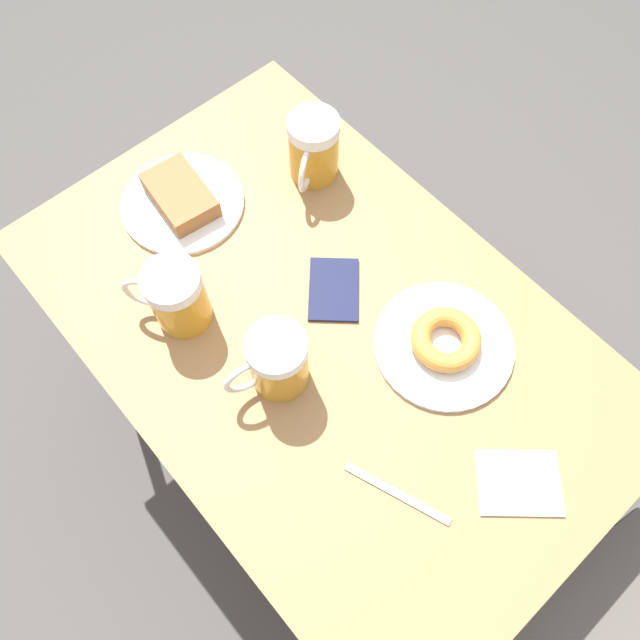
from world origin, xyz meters
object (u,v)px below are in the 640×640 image
Objects in this scene: beer_mug_left at (277,362)px; passport_near_edge at (334,289)px; fork at (397,494)px; plate_with_cake at (182,199)px; beer_mug_center at (176,297)px; napkin_folded at (519,483)px; plate_with_donut at (445,342)px; beer_mug_right at (313,149)px.

beer_mug_left is 0.94× the size of passport_near_edge.
plate_with_cake is at bearing -96.44° from fork.
beer_mug_center is (0.05, -0.20, 0.00)m from beer_mug_left.
plate_with_cake reaches higher than napkin_folded.
passport_near_edge reaches higher than fork.
beer_mug_left is (0.09, 0.39, 0.05)m from plate_with_cake.
beer_mug_right is (-0.08, -0.43, 0.05)m from plate_with_donut.
beer_mug_left is (0.25, -0.14, 0.05)m from plate_with_donut.
fork is at bearing -36.57° from napkin_folded.
passport_near_edge is (0.07, -0.20, -0.01)m from plate_with_donut.
napkin_folded is at bearing 76.51° from beer_mug_right.
beer_mug_left and beer_mug_right have the same top height.
beer_mug_right is at bearing -119.53° from fork.
plate_with_cake is 1.54× the size of passport_near_edge.
plate_with_donut is 0.25m from napkin_folded.
plate_with_donut is at bearing 79.53° from beer_mug_right.
plate_with_cake is 0.34m from passport_near_edge.
plate_with_donut is 1.57× the size of passport_near_edge.
beer_mug_center and beer_mug_right have the same top height.
fork is at bearing 28.12° from plate_with_donut.
plate_with_donut is 1.47× the size of napkin_folded.
plate_with_donut is at bearing -108.69° from napkin_folded.
passport_near_edge is at bearing 56.55° from beer_mug_right.
beer_mug_center is 1.00× the size of beer_mug_right.
beer_mug_right is (-0.32, -0.28, 0.00)m from beer_mug_left.
passport_near_edge is (-0.23, 0.14, -0.06)m from beer_mug_center.
plate_with_donut is 0.26m from fork.
beer_mug_right is 0.69m from napkin_folded.
plate_with_donut is at bearing 106.58° from plate_with_cake.
fork is at bearing 63.32° from passport_near_edge.
plate_with_cake is at bearing -84.20° from napkin_folded.
plate_with_cake is 1.73× the size of beer_mug_right.
beer_mug_left and beer_mug_center have the same top height.
fork is (0.31, 0.55, -0.07)m from beer_mug_right.
beer_mug_right reaches higher than napkin_folded.
beer_mug_center is 0.83× the size of napkin_folded.
beer_mug_right is 0.83× the size of napkin_folded.
passport_near_edge is (0.15, 0.22, -0.06)m from beer_mug_right.
fork is at bearing 97.82° from beer_mug_center.
beer_mug_left is 0.20m from beer_mug_center.
plate_with_donut is 0.22m from passport_near_edge.
plate_with_cake is 0.27m from beer_mug_right.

